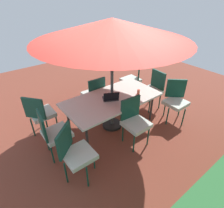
# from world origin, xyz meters

# --- Properties ---
(ground_plane) EXTENTS (10.00, 10.00, 0.02)m
(ground_plane) POSITION_xyz_m (0.00, 0.00, -0.01)
(ground_plane) COLOR brown
(dining_table) EXTENTS (2.06, 1.06, 0.74)m
(dining_table) POSITION_xyz_m (0.00, 0.00, 0.69)
(dining_table) COLOR silver
(dining_table) RESTS_ON ground_plane
(patio_umbrella) EXTENTS (2.84, 2.84, 2.31)m
(patio_umbrella) POSITION_xyz_m (0.00, 0.00, 2.11)
(patio_umbrella) COLOR #4C4C4C
(patio_umbrella) RESTS_ON ground_plane
(chair_northwest) EXTENTS (0.59, 0.59, 0.98)m
(chair_northwest) POSITION_xyz_m (-1.33, 0.69, 0.55)
(chair_northwest) COLOR silver
(chair_northwest) RESTS_ON ground_plane
(chair_east) EXTENTS (0.49, 0.48, 0.98)m
(chair_east) POSITION_xyz_m (1.36, 0.03, 0.55)
(chair_east) COLOR silver
(chair_east) RESTS_ON ground_plane
(chair_west) EXTENTS (0.47, 0.46, 0.98)m
(chair_west) POSITION_xyz_m (-1.33, -0.00, 0.55)
(chair_west) COLOR silver
(chair_west) RESTS_ON ground_plane
(chair_southeast) EXTENTS (0.58, 0.58, 0.98)m
(chair_southeast) POSITION_xyz_m (1.33, -0.70, 0.55)
(chair_southeast) COLOR silver
(chair_southeast) RESTS_ON ground_plane
(chair_northeast) EXTENTS (0.58, 0.59, 0.98)m
(chair_northeast) POSITION_xyz_m (1.28, 0.69, 0.55)
(chair_northeast) COLOR silver
(chair_northeast) RESTS_ON ground_plane
(chair_north) EXTENTS (0.47, 0.48, 0.98)m
(chair_north) POSITION_xyz_m (-0.03, 0.67, 0.55)
(chair_north) COLOR silver
(chair_north) RESTS_ON ground_plane
(chair_south) EXTENTS (0.46, 0.47, 0.98)m
(chair_south) POSITION_xyz_m (-0.01, -0.71, 0.55)
(chair_south) COLOR silver
(chair_south) RESTS_ON ground_plane
(chair_southwest) EXTENTS (0.59, 0.59, 0.98)m
(chair_southwest) POSITION_xyz_m (-1.35, -0.76, 0.55)
(chair_southwest) COLOR silver
(chair_southwest) RESTS_ON ground_plane
(laptop) EXTENTS (0.40, 0.36, 0.21)m
(laptop) POSITION_xyz_m (0.06, 0.04, 0.79)
(laptop) COLOR #2D2D33
(laptop) RESTS_ON dining_table
(cup) EXTENTS (0.06, 0.06, 0.10)m
(cup) POSITION_xyz_m (-0.57, 0.21, 0.79)
(cup) COLOR #CC4C33
(cup) RESTS_ON dining_table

